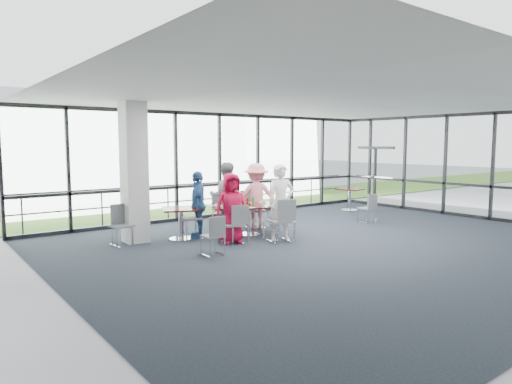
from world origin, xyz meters
TOP-DOWN VIEW (x-y plane):
  - floor at (0.00, 0.00)m, footprint 12.00×10.00m
  - ceiling at (0.00, 0.00)m, footprint 12.00×10.00m
  - wall_left at (-6.00, 0.00)m, footprint 0.10×10.00m
  - curtain_wall_back at (0.00, 5.00)m, footprint 12.00×0.10m
  - curtain_wall_right at (6.00, 0.00)m, footprint 0.10×10.00m
  - exit_door at (6.00, 3.75)m, footprint 0.12×1.60m
  - structural_column at (-3.60, 3.00)m, footprint 0.50×0.50m
  - apron at (0.00, 10.00)m, footprint 80.00×70.00m
  - grass_strip at (0.00, 8.00)m, footprint 80.00×5.00m
  - hangar_main at (4.00, 32.00)m, footprint 24.00×10.00m
  - guard_rail at (0.00, 5.60)m, footprint 12.00×0.06m
  - main_table at (-1.05, 2.06)m, footprint 2.11×1.65m
  - side_table_left at (-2.65, 2.60)m, footprint 1.07×1.07m
  - side_table_right at (4.18, 3.35)m, footprint 0.90×0.90m
  - diner_near_left at (-1.91, 1.55)m, footprint 0.89×0.70m
  - diner_near_right at (-0.81, 1.11)m, footprint 0.76×0.65m
  - diner_far_left at (-1.13, 2.96)m, footprint 1.02×0.92m
  - diner_far_right at (-0.39, 2.62)m, footprint 1.27×1.06m
  - diner_end at (-2.21, 2.53)m, footprint 0.94×1.07m
  - chair_main_nl at (-1.92, 1.46)m, footprint 0.53×0.53m
  - chair_main_nr at (-0.96, 1.00)m, footprint 0.58×0.58m
  - chair_main_fl at (-1.08, 3.09)m, footprint 0.52×0.52m
  - chair_main_fr at (-0.37, 2.71)m, footprint 0.60×0.60m
  - chair_main_end at (-2.40, 2.54)m, footprint 0.61×0.61m
  - chair_spare_la at (-2.88, 0.82)m, footprint 0.39×0.39m
  - chair_spare_lb at (-3.99, 2.81)m, footprint 0.48×0.48m
  - chair_spare_r at (2.76, 1.47)m, footprint 0.41×0.41m
  - plate_nl at (-1.69, 1.98)m, footprint 0.27×0.27m
  - plate_nr at (-0.64, 1.56)m, footprint 0.26×0.26m
  - plate_fl at (-1.37, 2.50)m, footprint 0.26×0.26m
  - plate_fr at (-0.49, 2.19)m, footprint 0.26×0.26m
  - plate_end at (-1.75, 2.40)m, footprint 0.24×0.24m
  - tumbler_a at (-1.38, 1.94)m, footprint 0.07×0.07m
  - tumbler_b at (-0.85, 1.72)m, footprint 0.07×0.07m
  - tumbler_c at (-0.92, 2.27)m, footprint 0.07×0.07m
  - tumbler_d at (-1.70, 2.19)m, footprint 0.07×0.07m
  - menu_a at (-1.32, 1.67)m, footprint 0.30×0.22m
  - menu_b at (-0.44, 1.52)m, footprint 0.35×0.33m
  - menu_c at (-0.83, 2.34)m, footprint 0.36×0.33m
  - condiment_caddy at (-1.02, 2.14)m, footprint 0.10×0.07m
  - ketchup_bottle at (-1.07, 2.09)m, footprint 0.06×0.06m
  - green_bottle at (-0.94, 2.03)m, footprint 0.05×0.05m

SIDE VIEW (x-z plane):
  - apron at x=0.00m, z-range -0.03..-0.01m
  - floor at x=0.00m, z-range -0.02..0.00m
  - grass_strip at x=0.00m, z-range 0.01..0.01m
  - chair_spare_la at x=-2.88m, z-range 0.00..0.80m
  - chair_spare_r at x=2.76m, z-range 0.00..0.82m
  - chair_main_nl at x=-1.92m, z-range 0.00..0.87m
  - chair_spare_lb at x=-3.99m, z-range 0.00..0.89m
  - chair_main_fl at x=-1.08m, z-range 0.00..0.94m
  - chair_main_nr at x=-0.96m, z-range 0.00..0.97m
  - chair_main_fr at x=-0.37m, z-range 0.00..0.98m
  - chair_main_end at x=-2.40m, z-range 0.00..0.98m
  - guard_rail at x=0.00m, z-range 0.47..0.53m
  - side_table_right at x=4.18m, z-range 0.24..0.99m
  - main_table at x=-1.05m, z-range 0.24..0.99m
  - side_table_left at x=-2.65m, z-range 0.25..1.00m
  - menu_a at x=-1.32m, z-range 0.75..0.75m
  - menu_b at x=-0.44m, z-range 0.75..0.75m
  - menu_c at x=-0.83m, z-range 0.75..0.75m
  - plate_nl at x=-1.69m, z-range 0.75..0.76m
  - plate_nr at x=-0.64m, z-range 0.75..0.76m
  - plate_fl at x=-1.37m, z-range 0.75..0.76m
  - plate_fr at x=-0.49m, z-range 0.75..0.76m
  - plate_end at x=-1.75m, z-range 0.75..0.76m
  - condiment_caddy at x=-1.02m, z-range 0.75..0.79m
  - diner_near_left at x=-1.91m, z-range 0.00..1.61m
  - diner_end at x=-2.21m, z-range 0.00..1.61m
  - tumbler_c at x=-0.92m, z-range 0.75..0.88m
  - tumbler_b at x=-0.85m, z-range 0.75..0.89m
  - tumbler_d at x=-1.70m, z-range 0.75..0.89m
  - tumbler_a at x=-1.38m, z-range 0.75..0.89m
  - ketchup_bottle at x=-1.07m, z-range 0.75..0.93m
  - green_bottle at x=-0.94m, z-range 0.75..0.95m
  - diner_far_right at x=-0.39m, z-range 0.00..1.75m
  - diner_far_left at x=-1.13m, z-range 0.00..1.78m
  - diner_near_right at x=-0.81m, z-range 0.00..1.79m
  - exit_door at x=6.00m, z-range 0.00..2.10m
  - wall_left at x=-6.00m, z-range 0.00..3.20m
  - curtain_wall_back at x=0.00m, z-range 0.00..3.20m
  - curtain_wall_right at x=6.00m, z-range 0.00..3.20m
  - structural_column at x=-3.60m, z-range 0.00..3.20m
  - hangar_main at x=4.00m, z-range 0.00..6.00m
  - ceiling at x=0.00m, z-range 3.18..3.22m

